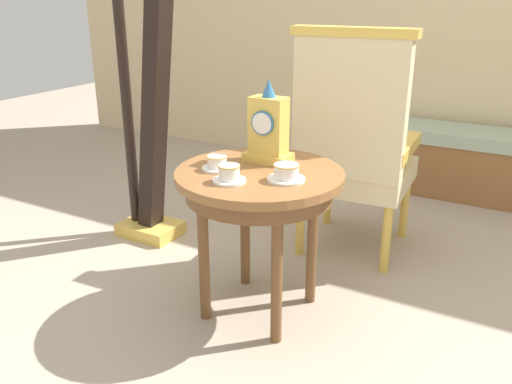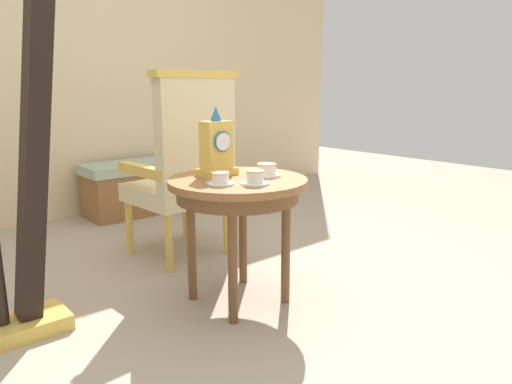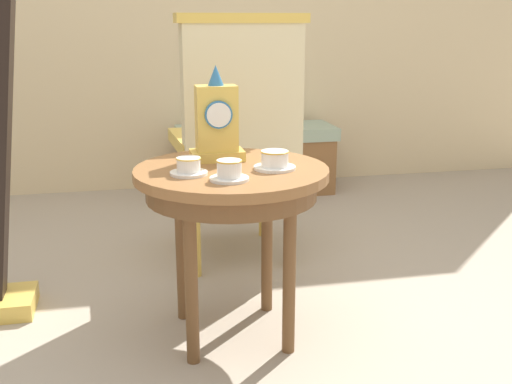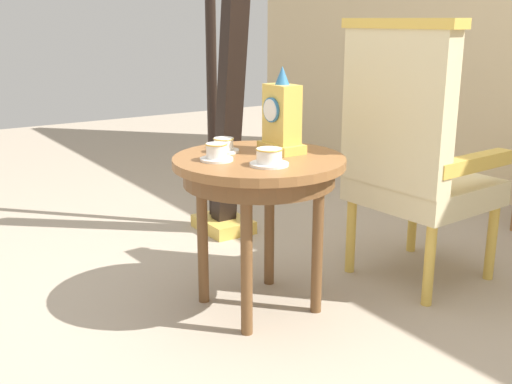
{
  "view_description": "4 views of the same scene",
  "coord_description": "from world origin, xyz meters",
  "px_view_note": "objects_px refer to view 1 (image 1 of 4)",
  "views": [
    {
      "loc": [
        0.98,
        -1.68,
        1.29
      ],
      "look_at": [
        -0.06,
        0.2,
        0.48
      ],
      "focal_mm": 37.77,
      "sensor_mm": 36.0,
      "label": 1
    },
    {
      "loc": [
        -1.37,
        -1.67,
        1.06
      ],
      "look_at": [
        0.11,
        0.04,
        0.55
      ],
      "focal_mm": 33.36,
      "sensor_mm": 36.0,
      "label": 2
    },
    {
      "loc": [
        -0.33,
        -1.94,
        1.11
      ],
      "look_at": [
        0.1,
        0.03,
        0.55
      ],
      "focal_mm": 43.19,
      "sensor_mm": 36.0,
      "label": 3
    },
    {
      "loc": [
        1.94,
        -1.22,
        1.14
      ],
      "look_at": [
        0.03,
        0.05,
        0.49
      ],
      "focal_mm": 43.32,
      "sensor_mm": 36.0,
      "label": 4
    }
  ],
  "objects_px": {
    "mantel_clock": "(268,129)",
    "window_bench": "(461,162)",
    "teacup_left": "(217,163)",
    "teacup_right": "(229,174)",
    "side_table": "(260,190)",
    "teacup_center": "(286,173)",
    "armchair": "(354,143)",
    "harp": "(147,108)"
  },
  "relations": [
    {
      "from": "armchair",
      "to": "side_table",
      "type": "bearing_deg",
      "value": -101.93
    },
    {
      "from": "armchair",
      "to": "harp",
      "type": "xyz_separation_m",
      "value": [
        -1.01,
        -0.32,
        0.13
      ]
    },
    {
      "from": "armchair",
      "to": "harp",
      "type": "relative_size",
      "value": 0.64
    },
    {
      "from": "teacup_right",
      "to": "armchair",
      "type": "distance_m",
      "value": 0.87
    },
    {
      "from": "teacup_center",
      "to": "harp",
      "type": "relative_size",
      "value": 0.08
    },
    {
      "from": "teacup_left",
      "to": "mantel_clock",
      "type": "height_order",
      "value": "mantel_clock"
    },
    {
      "from": "side_table",
      "to": "teacup_center",
      "type": "xyz_separation_m",
      "value": [
        0.14,
        -0.05,
        0.11
      ]
    },
    {
      "from": "mantel_clock",
      "to": "armchair",
      "type": "distance_m",
      "value": 0.61
    },
    {
      "from": "mantel_clock",
      "to": "window_bench",
      "type": "relative_size",
      "value": 0.33
    },
    {
      "from": "side_table",
      "to": "armchair",
      "type": "relative_size",
      "value": 0.58
    },
    {
      "from": "teacup_right",
      "to": "window_bench",
      "type": "bearing_deg",
      "value": 75.53
    },
    {
      "from": "teacup_left",
      "to": "armchair",
      "type": "distance_m",
      "value": 0.81
    },
    {
      "from": "teacup_left",
      "to": "harp",
      "type": "xyz_separation_m",
      "value": [
        -0.71,
        0.43,
        0.07
      ]
    },
    {
      "from": "teacup_center",
      "to": "harp",
      "type": "xyz_separation_m",
      "value": [
        -1.0,
        0.41,
        0.07
      ]
    },
    {
      "from": "teacup_left",
      "to": "teacup_right",
      "type": "height_order",
      "value": "teacup_right"
    },
    {
      "from": "side_table",
      "to": "teacup_center",
      "type": "bearing_deg",
      "value": -19.73
    },
    {
      "from": "teacup_left",
      "to": "harp",
      "type": "bearing_deg",
      "value": 148.77
    },
    {
      "from": "teacup_left",
      "to": "mantel_clock",
      "type": "xyz_separation_m",
      "value": [
        0.12,
        0.19,
        0.11
      ]
    },
    {
      "from": "mantel_clock",
      "to": "teacup_center",
      "type": "bearing_deg",
      "value": -46.12
    },
    {
      "from": "teacup_right",
      "to": "teacup_center",
      "type": "distance_m",
      "value": 0.21
    },
    {
      "from": "teacup_right",
      "to": "teacup_left",
      "type": "bearing_deg",
      "value": 139.3
    },
    {
      "from": "teacup_center",
      "to": "side_table",
      "type": "bearing_deg",
      "value": 160.27
    },
    {
      "from": "teacup_right",
      "to": "armchair",
      "type": "xyz_separation_m",
      "value": [
        0.18,
        0.85,
        -0.06
      ]
    },
    {
      "from": "side_table",
      "to": "harp",
      "type": "xyz_separation_m",
      "value": [
        -0.86,
        0.36,
        0.17
      ]
    },
    {
      "from": "side_table",
      "to": "teacup_right",
      "type": "xyz_separation_m",
      "value": [
        -0.04,
        -0.17,
        0.11
      ]
    },
    {
      "from": "side_table",
      "to": "teacup_right",
      "type": "distance_m",
      "value": 0.2
    },
    {
      "from": "teacup_left",
      "to": "mantel_clock",
      "type": "distance_m",
      "value": 0.25
    },
    {
      "from": "side_table",
      "to": "teacup_left",
      "type": "relative_size",
      "value": 5.4
    },
    {
      "from": "teacup_right",
      "to": "harp",
      "type": "bearing_deg",
      "value": 147.29
    },
    {
      "from": "teacup_right",
      "to": "armchair",
      "type": "relative_size",
      "value": 0.11
    },
    {
      "from": "teacup_left",
      "to": "teacup_center",
      "type": "relative_size",
      "value": 0.87
    },
    {
      "from": "window_bench",
      "to": "side_table",
      "type": "bearing_deg",
      "value": -104.69
    },
    {
      "from": "side_table",
      "to": "mantel_clock",
      "type": "height_order",
      "value": "mantel_clock"
    },
    {
      "from": "window_bench",
      "to": "harp",
      "type": "bearing_deg",
      "value": -131.78
    },
    {
      "from": "teacup_right",
      "to": "teacup_center",
      "type": "bearing_deg",
      "value": 33.73
    },
    {
      "from": "mantel_clock",
      "to": "window_bench",
      "type": "height_order",
      "value": "mantel_clock"
    },
    {
      "from": "armchair",
      "to": "teacup_right",
      "type": "bearing_deg",
      "value": -101.94
    },
    {
      "from": "teacup_center",
      "to": "window_bench",
      "type": "height_order",
      "value": "teacup_center"
    },
    {
      "from": "side_table",
      "to": "window_bench",
      "type": "xyz_separation_m",
      "value": [
        0.49,
        1.88,
        -0.33
      ]
    },
    {
      "from": "teacup_right",
      "to": "mantel_clock",
      "type": "bearing_deg",
      "value": 88.77
    },
    {
      "from": "teacup_right",
      "to": "window_bench",
      "type": "relative_size",
      "value": 0.12
    },
    {
      "from": "side_table",
      "to": "mantel_clock",
      "type": "distance_m",
      "value": 0.25
    }
  ]
}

